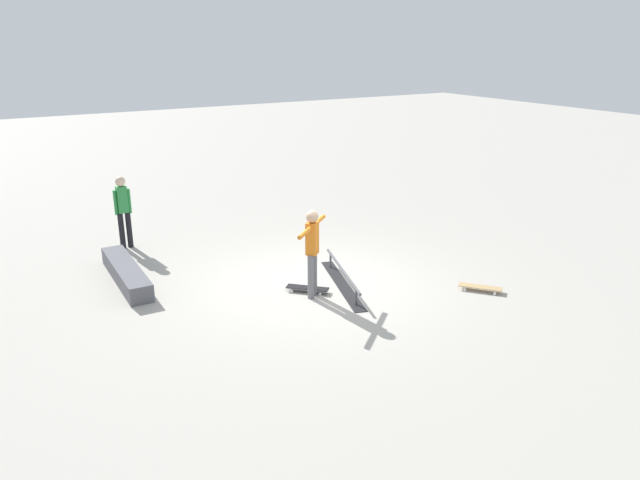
{
  "coord_description": "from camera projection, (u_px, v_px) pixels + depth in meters",
  "views": [
    {
      "loc": [
        -9.18,
        5.42,
        4.55
      ],
      "look_at": [
        -0.22,
        0.08,
        1.0
      ],
      "focal_mm": 33.82,
      "sensor_mm": 36.0,
      "label": 1
    }
  ],
  "objects": [
    {
      "name": "loose_skateboard_natural",
      "position": [
        480.0,
        287.0,
        11.29
      ],
      "size": [
        0.74,
        0.66,
        0.09
      ],
      "rotation": [
        0.0,
        0.0,
        3.83
      ],
      "color": "tan",
      "rests_on": "ground_plane"
    },
    {
      "name": "skateboard_main",
      "position": [
        307.0,
        288.0,
        11.25
      ],
      "size": [
        0.71,
        0.71,
        0.09
      ],
      "rotation": [
        0.0,
        0.0,
        3.93
      ],
      "color": "black",
      "rests_on": "ground_plane"
    },
    {
      "name": "skater_main",
      "position": [
        312.0,
        247.0,
        10.77
      ],
      "size": [
        0.93,
        1.05,
        1.64
      ],
      "rotation": [
        0.0,
        0.0,
        5.43
      ],
      "color": "slate",
      "rests_on": "ground_plane"
    },
    {
      "name": "grind_rail",
      "position": [
        342.0,
        278.0,
        11.54
      ],
      "size": [
        2.46,
        0.99,
        0.33
      ],
      "rotation": [
        0.0,
        0.0,
        -0.31
      ],
      "color": "black",
      "rests_on": "ground_plane"
    },
    {
      "name": "ground_plane",
      "position": [
        318.0,
        285.0,
        11.56
      ],
      "size": [
        60.0,
        60.0,
        0.0
      ],
      "primitive_type": "plane",
      "color": "#ADA89E"
    },
    {
      "name": "bystander_green_shirt",
      "position": [
        123.0,
        208.0,
        13.33
      ],
      "size": [
        0.22,
        0.37,
        1.64
      ],
      "rotation": [
        0.0,
        0.0,
        1.55
      ],
      "color": "black",
      "rests_on": "ground_plane"
    },
    {
      "name": "skate_ledge",
      "position": [
        126.0,
        273.0,
        11.69
      ],
      "size": [
        2.51,
        0.48,
        0.34
      ],
      "primitive_type": "cube",
      "rotation": [
        0.0,
        0.0,
        -0.02
      ],
      "color": "#595960",
      "rests_on": "ground_plane"
    }
  ]
}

